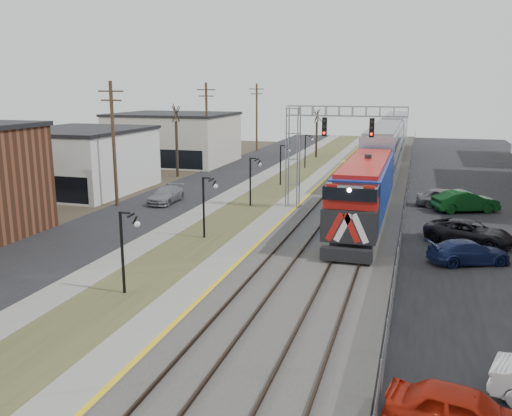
% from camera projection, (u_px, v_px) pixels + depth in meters
% --- Properties ---
extents(ground, '(160.00, 160.00, 0.00)m').
position_uv_depth(ground, '(107.00, 399.00, 16.94)').
color(ground, '#473D2D').
rests_on(ground, ground).
extents(street_west, '(7.00, 120.00, 0.04)m').
position_uv_depth(street_west, '(198.00, 186.00, 52.87)').
color(street_west, black).
rests_on(street_west, ground).
extents(sidewalk, '(2.00, 120.00, 0.08)m').
position_uv_depth(sidewalk, '(242.00, 189.00, 51.60)').
color(sidewalk, gray).
rests_on(sidewalk, ground).
extents(grass_median, '(4.00, 120.00, 0.06)m').
position_uv_depth(grass_median, '(272.00, 190.00, 50.76)').
color(grass_median, '#434927').
rests_on(grass_median, ground).
extents(platform, '(2.00, 120.00, 0.24)m').
position_uv_depth(platform, '(304.00, 191.00, 49.90)').
color(platform, gray).
rests_on(platform, ground).
extents(ballast_bed, '(8.00, 120.00, 0.20)m').
position_uv_depth(ballast_bed, '(359.00, 194.00, 48.51)').
color(ballast_bed, '#595651').
rests_on(ballast_bed, ground).
extents(parking_lot, '(16.00, 120.00, 0.04)m').
position_uv_depth(parking_lot, '(504.00, 203.00, 45.16)').
color(parking_lot, black).
rests_on(parking_lot, ground).
extents(platform_edge, '(0.24, 120.00, 0.01)m').
position_uv_depth(platform_edge, '(313.00, 190.00, 49.63)').
color(platform_edge, gold).
rests_on(platform_edge, platform).
extents(track_near, '(1.58, 120.00, 0.15)m').
position_uv_depth(track_near, '(336.00, 191.00, 49.03)').
color(track_near, '#2D2119').
rests_on(track_near, ballast_bed).
extents(track_far, '(1.58, 120.00, 0.15)m').
position_uv_depth(track_far, '(376.00, 193.00, 48.05)').
color(track_far, '#2D2119').
rests_on(track_far, ballast_bed).
extents(train, '(3.00, 63.05, 5.33)m').
position_uv_depth(train, '(386.00, 149.00, 59.41)').
color(train, '#122F99').
rests_on(train, ground).
extents(signal_gantry, '(9.00, 1.07, 8.15)m').
position_uv_depth(signal_gantry, '(315.00, 139.00, 41.53)').
color(signal_gantry, gray).
rests_on(signal_gantry, ground).
extents(lampposts, '(0.14, 62.14, 4.00)m').
position_uv_depth(lampposts, '(205.00, 207.00, 34.71)').
color(lampposts, black).
rests_on(lampposts, ground).
extents(utility_poles, '(0.28, 80.28, 10.00)m').
position_uv_depth(utility_poles, '(114.00, 145.00, 43.27)').
color(utility_poles, '#4C3823').
rests_on(utility_poles, ground).
extents(fence, '(0.04, 120.00, 1.60)m').
position_uv_depth(fence, '(408.00, 189.00, 47.18)').
color(fence, gray).
rests_on(fence, ground).
extents(buildings_west, '(14.00, 67.00, 7.00)m').
position_uv_depth(buildings_west, '(41.00, 167.00, 44.78)').
color(buildings_west, beige).
rests_on(buildings_west, ground).
extents(bare_trees, '(12.30, 42.30, 5.95)m').
position_uv_depth(bare_trees, '(202.00, 154.00, 56.26)').
color(bare_trees, '#382D23').
rests_on(bare_trees, ground).
extents(car_lot_a, '(4.53, 2.49, 1.46)m').
position_uv_depth(car_lot_a, '(464.00, 416.00, 14.86)').
color(car_lot_a, '#B4200D').
rests_on(car_lot_a, ground).
extents(car_lot_c, '(5.74, 4.00, 1.46)m').
position_uv_depth(car_lot_c, '(469.00, 233.00, 33.40)').
color(car_lot_c, black).
rests_on(car_lot_c, ground).
extents(car_lot_d, '(4.84, 3.47, 1.30)m').
position_uv_depth(car_lot_d, '(469.00, 253.00, 29.69)').
color(car_lot_d, '#15204C').
rests_on(car_lot_d, ground).
extents(car_lot_e, '(4.52, 1.83, 1.54)m').
position_uv_depth(car_lot_e, '(445.00, 198.00, 43.55)').
color(car_lot_e, slate).
rests_on(car_lot_e, ground).
extents(car_lot_f, '(5.27, 3.55, 1.64)m').
position_uv_depth(car_lot_f, '(465.00, 202.00, 41.94)').
color(car_lot_f, '#0C3D15').
rests_on(car_lot_f, ground).
extents(car_street_b, '(2.05, 4.66, 1.33)m').
position_uv_depth(car_street_b, '(166.00, 195.00, 45.31)').
color(car_street_b, gray).
rests_on(car_street_b, ground).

